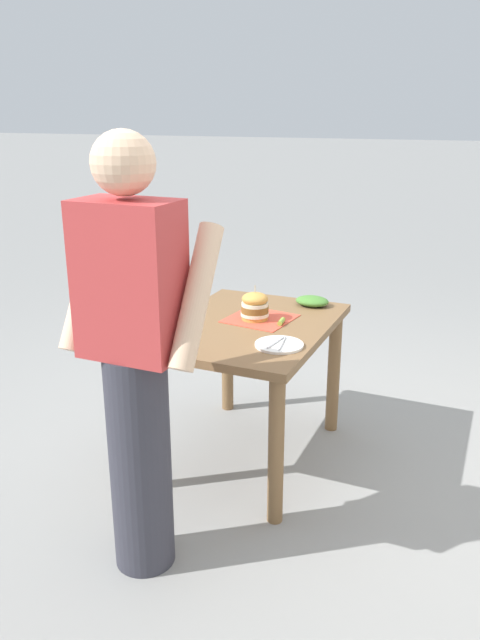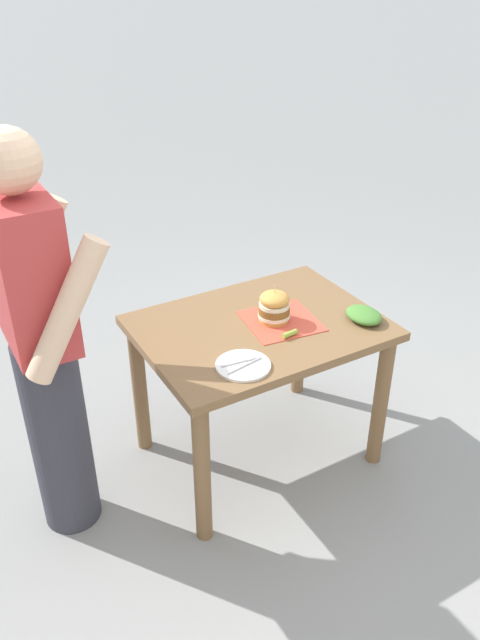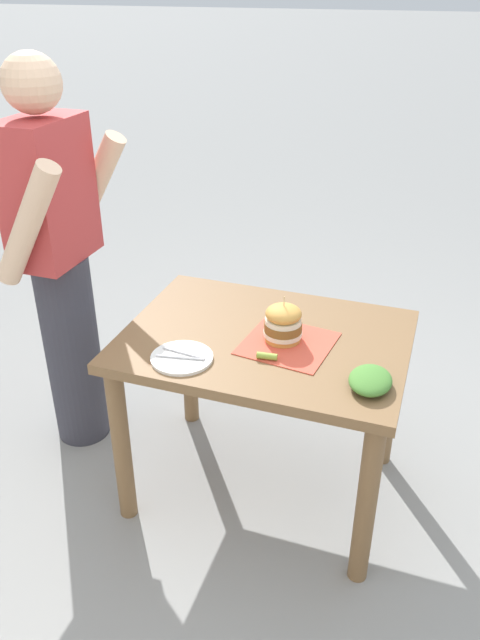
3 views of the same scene
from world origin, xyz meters
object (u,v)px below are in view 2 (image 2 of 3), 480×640
object	(u,v)px
patio_table	(259,349)
diner_across_table	(43,345)
sandwich	(274,306)
pickle_spear	(290,334)
side_plate_with_forks	(243,365)
side_salad	(364,315)

from	to	relation	value
patio_table	diner_across_table	world-z (taller)	diner_across_table
sandwich	patio_table	bearing A→B (deg)	83.24
patio_table	pickle_spear	world-z (taller)	pickle_spear
pickle_spear	side_plate_with_forks	bearing A→B (deg)	108.04
sandwich	pickle_spear	distance (m)	0.16
pickle_spear	side_salad	bearing A→B (deg)	-97.04
sandwich	pickle_spear	size ratio (longest dim) A/B	2.46
side_salad	diner_across_table	xyz separation A→B (m)	(0.27, 1.33, 0.12)
side_salad	diner_across_table	bearing A→B (deg)	78.54
sandwich	diner_across_table	world-z (taller)	diner_across_table
side_salad	sandwich	bearing A→B (deg)	61.05
sandwich	diner_across_table	bearing A→B (deg)	85.56
pickle_spear	side_plate_with_forks	world-z (taller)	pickle_spear
pickle_spear	side_plate_with_forks	xyz separation A→B (m)	(-0.09, 0.28, -0.01)
sandwich	side_plate_with_forks	xyz separation A→B (m)	(-0.24, 0.30, -0.07)
patio_table	diner_across_table	xyz separation A→B (m)	(0.07, 0.91, 0.27)
pickle_spear	diner_across_table	bearing A→B (deg)	76.90
patio_table	side_plate_with_forks	world-z (taller)	side_plate_with_forks
side_salad	pickle_spear	bearing A→B (deg)	82.96
side_plate_with_forks	side_salad	world-z (taller)	side_salad
patio_table	sandwich	xyz separation A→B (m)	(-0.01, -0.07, 0.20)
side_plate_with_forks	side_salad	bearing A→B (deg)	-85.84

